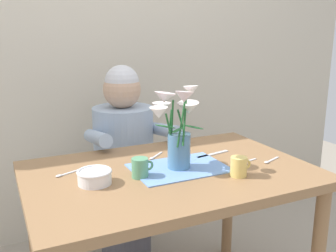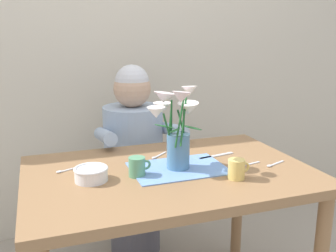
% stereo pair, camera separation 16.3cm
% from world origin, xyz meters
% --- Properties ---
extents(wood_panel_backdrop, '(4.00, 0.10, 2.50)m').
position_xyz_m(wood_panel_backdrop, '(0.00, 1.05, 1.25)').
color(wood_panel_backdrop, beige).
rests_on(wood_panel_backdrop, ground_plane).
extents(dining_table, '(1.20, 0.80, 0.74)m').
position_xyz_m(dining_table, '(0.00, 0.00, 0.64)').
color(dining_table, olive).
rests_on(dining_table, ground_plane).
extents(seated_person, '(0.45, 0.47, 1.14)m').
position_xyz_m(seated_person, '(0.00, 0.62, 0.56)').
color(seated_person, '#4C4C56').
rests_on(seated_person, ground_plane).
extents(striped_placemat, '(0.40, 0.28, 0.00)m').
position_xyz_m(striped_placemat, '(0.04, -0.00, 0.74)').
color(striped_placemat, '#6B93D1').
rests_on(striped_placemat, dining_table).
extents(flower_vase, '(0.27, 0.28, 0.36)m').
position_xyz_m(flower_vase, '(0.03, 0.00, 0.93)').
color(flower_vase, teal).
rests_on(flower_vase, dining_table).
extents(ceramic_bowl, '(0.14, 0.14, 0.06)m').
position_xyz_m(ceramic_bowl, '(-0.33, -0.01, 0.77)').
color(ceramic_bowl, white).
rests_on(ceramic_bowl, dining_table).
extents(dinner_knife, '(0.19, 0.05, 0.00)m').
position_xyz_m(dinner_knife, '(0.27, 0.10, 0.74)').
color(dinner_knife, silver).
rests_on(dinner_knife, dining_table).
extents(ceramic_mug, '(0.09, 0.07, 0.08)m').
position_xyz_m(ceramic_mug, '(0.22, -0.18, 0.78)').
color(ceramic_mug, '#E5C666').
rests_on(ceramic_mug, dining_table).
extents(coffee_cup, '(0.09, 0.07, 0.08)m').
position_xyz_m(coffee_cup, '(-0.15, -0.02, 0.78)').
color(coffee_cup, '#569970').
rests_on(coffee_cup, dining_table).
extents(spoon_0, '(0.12, 0.06, 0.01)m').
position_xyz_m(spoon_0, '(-0.42, 0.13, 0.74)').
color(spoon_0, silver).
rests_on(spoon_0, dining_table).
extents(spoon_1, '(0.12, 0.04, 0.01)m').
position_xyz_m(spoon_1, '(0.34, -0.06, 0.74)').
color(spoon_1, silver).
rests_on(spoon_1, dining_table).
extents(spoon_2, '(0.12, 0.06, 0.01)m').
position_xyz_m(spoon_2, '(0.45, -0.10, 0.74)').
color(spoon_2, silver).
rests_on(spoon_2, dining_table).
extents(spoon_3, '(0.10, 0.09, 0.01)m').
position_xyz_m(spoon_3, '(0.00, 0.18, 0.74)').
color(spoon_3, silver).
rests_on(spoon_3, dining_table).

